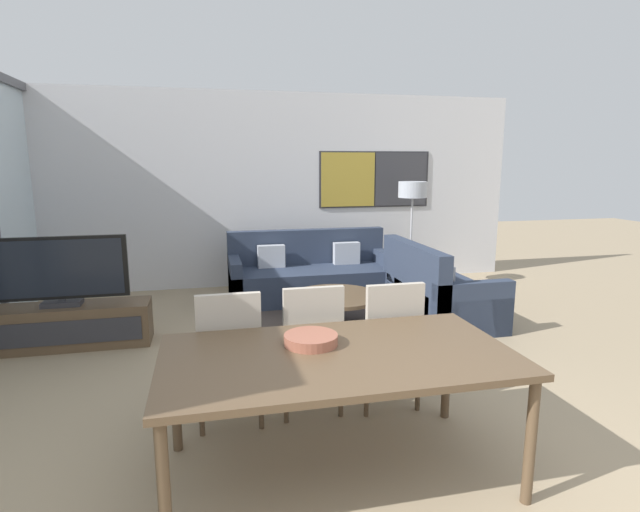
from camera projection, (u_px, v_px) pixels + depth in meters
name	position (u px, v px, depth m)	size (l,w,h in m)	color
wall_back	(277.00, 190.00, 7.32)	(7.41, 0.09, 2.80)	silver
area_rug	(336.00, 327.00, 5.55)	(2.88, 1.97, 0.01)	#473D38
tv_console	(65.00, 326.00, 4.95)	(1.63, 0.44, 0.42)	brown
television	(59.00, 271.00, 4.84)	(1.27, 0.20, 0.69)	#2D2D33
sofa_main	(311.00, 277.00, 6.76)	(2.18, 0.88, 0.89)	#2D384C
sofa_side	(435.00, 294.00, 5.85)	(0.88, 1.57, 0.89)	#2D384C
coffee_table	(336.00, 303.00, 5.50)	(0.98, 0.98, 0.38)	brown
dining_table	(338.00, 363.00, 2.83)	(1.98, 1.07, 0.76)	brown
dining_chair_left	(229.00, 353.00, 3.42)	(0.46, 0.46, 0.98)	#B2A899
dining_chair_centre	(310.00, 344.00, 3.59)	(0.46, 0.46, 0.98)	#B2A899
dining_chair_right	(388.00, 340.00, 3.68)	(0.46, 0.46, 0.98)	#B2A899
fruit_bowl	(311.00, 339.00, 2.93)	(0.32, 0.32, 0.06)	#995642
floor_lamp	(412.00, 197.00, 6.93)	(0.39, 0.39, 1.55)	#2D2D33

